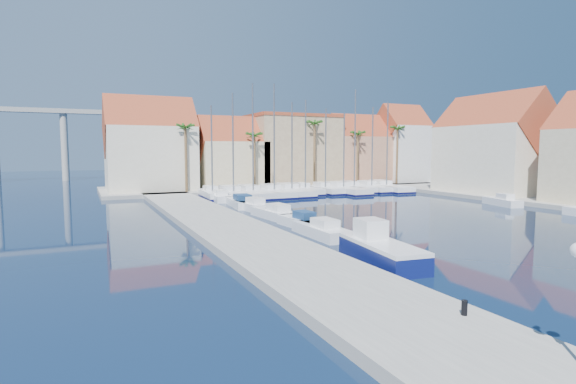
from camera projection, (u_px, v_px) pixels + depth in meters
name	position (u px, v px, depth m)	size (l,w,h in m)	color
ground	(440.00, 256.00, 26.63)	(260.00, 260.00, 0.00)	black
quay_west	(226.00, 227.00, 35.05)	(6.00, 77.00, 0.50)	gray
shore_north	(276.00, 186.00, 74.16)	(54.00, 16.00, 0.50)	gray
shore_east	(554.00, 201.00, 53.51)	(12.00, 60.00, 0.50)	gray
bollard	(464.00, 308.00, 15.80)	(0.21, 0.21, 0.54)	black
fishing_boat	(380.00, 249.00, 25.16)	(2.96, 6.79, 2.30)	#0E1654
motorboat_west_0	(321.00, 230.00, 32.55)	(1.93, 5.97, 1.40)	white
motorboat_west_1	(301.00, 221.00, 36.35)	(2.06, 5.36, 1.40)	white
motorboat_west_2	(275.00, 213.00, 41.23)	(2.50, 6.47, 1.40)	white
motorboat_west_3	(253.00, 206.00, 46.58)	(2.40, 5.98, 1.40)	white
motorboat_west_4	(241.00, 202.00, 49.98)	(2.99, 7.34, 1.40)	white
motorboat_west_5	(220.00, 197.00, 55.37)	(2.22, 6.22, 1.40)	white
motorboat_east_1	(503.00, 201.00, 50.66)	(2.72, 5.24, 1.40)	white
sailboat_0	(212.00, 194.00, 58.04)	(2.66, 8.50, 11.84)	white
sailboat_1	(232.00, 194.00, 58.06)	(3.05, 11.20, 13.39)	white
sailboat_2	(251.00, 193.00, 59.47)	(3.48, 11.22, 14.80)	white
sailboat_3	(273.00, 192.00, 60.53)	(3.07, 10.65, 14.90)	white
sailboat_4	(290.00, 191.00, 62.23)	(3.37, 11.34, 12.69)	white
sailboat_5	(304.00, 190.00, 63.70)	(2.44, 8.59, 13.18)	white
sailboat_6	(324.00, 189.00, 64.51)	(2.30, 8.42, 12.04)	white
sailboat_7	(341.00, 189.00, 65.20)	(3.11, 11.80, 11.39)	white
sailboat_8	(352.00, 188.00, 66.97)	(2.60, 9.46, 14.97)	white
sailboat_9	(370.00, 188.00, 67.56)	(2.74, 9.29, 12.54)	white
sailboat_10	(384.00, 187.00, 68.66)	(4.11, 12.01, 13.36)	white
building_0	(150.00, 148.00, 64.32)	(12.30, 9.00, 13.50)	beige
building_1	(231.00, 156.00, 69.44)	(10.30, 8.00, 11.00)	#C8B78D
building_2	(292.00, 150.00, 74.85)	(14.20, 10.20, 11.50)	#A08262
building_3	(356.00, 152.00, 78.99)	(10.30, 8.00, 12.00)	#B6785C
building_4	(401.00, 146.00, 81.73)	(8.30, 8.00, 14.00)	white
building_6	(494.00, 148.00, 61.05)	(9.00, 14.30, 13.50)	beige
palm_0	(185.00, 129.00, 61.23)	(2.60, 2.60, 10.15)	brown
palm_1	(254.00, 137.00, 65.49)	(2.60, 2.60, 9.15)	brown
palm_2	(315.00, 126.00, 69.48)	(2.60, 2.60, 11.15)	brown
palm_3	(358.00, 135.00, 72.95)	(2.60, 2.60, 9.65)	brown
palm_4	(398.00, 130.00, 76.20)	(2.60, 2.60, 10.65)	brown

